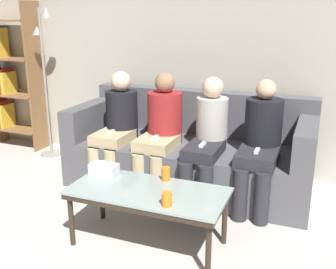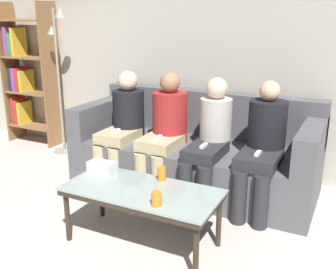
# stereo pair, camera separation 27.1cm
# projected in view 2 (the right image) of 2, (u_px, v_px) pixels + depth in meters

# --- Properties ---
(wall_back) EXTENTS (12.00, 0.06, 2.60)m
(wall_back) POSITION_uv_depth(u_px,v_px,m) (218.00, 51.00, 4.16)
(wall_back) COLOR #B7B2A3
(wall_back) RESTS_ON ground_plane
(couch) EXTENTS (2.37, 0.98, 0.91)m
(couch) POSITION_uv_depth(u_px,v_px,m) (196.00, 153.00, 3.97)
(couch) COLOR #515156
(couch) RESTS_ON ground_plane
(coffee_table) EXTENTS (1.16, 0.54, 0.45)m
(coffee_table) POSITION_uv_depth(u_px,v_px,m) (142.00, 194.00, 2.89)
(coffee_table) COLOR #8C9E99
(coffee_table) RESTS_ON ground_plane
(cup_near_left) EXTENTS (0.07, 0.07, 0.11)m
(cup_near_left) POSITION_uv_depth(u_px,v_px,m) (162.00, 174.00, 3.01)
(cup_near_left) COLOR orange
(cup_near_left) RESTS_ON coffee_table
(cup_near_right) EXTENTS (0.07, 0.07, 0.10)m
(cup_near_right) POSITION_uv_depth(u_px,v_px,m) (157.00, 199.00, 2.61)
(cup_near_right) COLOR orange
(cup_near_right) RESTS_ON coffee_table
(tissue_box) EXTENTS (0.22, 0.12, 0.13)m
(tissue_box) POSITION_uv_depth(u_px,v_px,m) (102.00, 167.00, 3.14)
(tissue_box) COLOR silver
(tissue_box) RESTS_ON coffee_table
(bookshelf) EXTENTS (0.74, 0.32, 1.83)m
(bookshelf) POSITION_uv_depth(u_px,v_px,m) (25.00, 75.00, 5.19)
(bookshelf) COLOR brown
(bookshelf) RESTS_ON ground_plane
(standing_lamp) EXTENTS (0.31, 0.26, 1.76)m
(standing_lamp) POSITION_uv_depth(u_px,v_px,m) (59.00, 66.00, 4.71)
(standing_lamp) COLOR gray
(standing_lamp) RESTS_ON ground_plane
(seated_person_left_end) EXTENTS (0.32, 0.64, 1.13)m
(seated_person_left_end) POSITION_uv_depth(u_px,v_px,m) (123.00, 123.00, 4.00)
(seated_person_left_end) COLOR tan
(seated_person_left_end) RESTS_ON ground_plane
(seated_person_mid_left) EXTENTS (0.34, 0.66, 1.15)m
(seated_person_mid_left) POSITION_uv_depth(u_px,v_px,m) (165.00, 128.00, 3.80)
(seated_person_mid_left) COLOR tan
(seated_person_mid_left) RESTS_ON ground_plane
(seated_person_mid_right) EXTENTS (0.31, 0.70, 1.13)m
(seated_person_mid_right) POSITION_uv_depth(u_px,v_px,m) (210.00, 138.00, 3.57)
(seated_person_mid_right) COLOR #28282D
(seated_person_mid_right) RESTS_ON ground_plane
(seated_person_right_end) EXTENTS (0.33, 0.69, 1.14)m
(seated_person_right_end) POSITION_uv_depth(u_px,v_px,m) (263.00, 143.00, 3.38)
(seated_person_right_end) COLOR #28282D
(seated_person_right_end) RESTS_ON ground_plane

